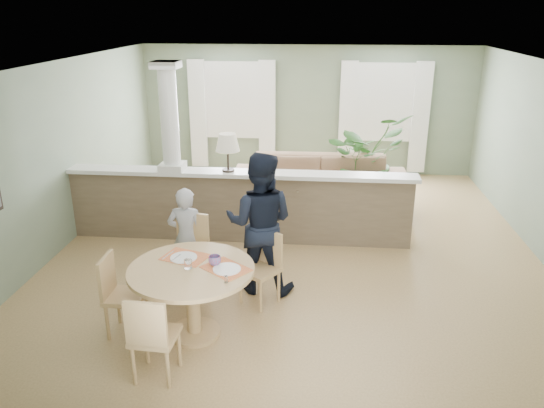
# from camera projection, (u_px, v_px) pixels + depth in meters

# --- Properties ---
(ground) EXTENTS (8.00, 8.00, 0.00)m
(ground) POSITION_uv_depth(u_px,v_px,m) (297.00, 247.00, 8.02)
(ground) COLOR tan
(ground) RESTS_ON ground
(room_shell) EXTENTS (7.02, 8.02, 2.71)m
(room_shell) POSITION_uv_depth(u_px,v_px,m) (299.00, 120.00, 7.98)
(room_shell) COLOR gray
(room_shell) RESTS_ON ground
(pony_wall) EXTENTS (5.32, 0.38, 2.70)m
(pony_wall) POSITION_uv_depth(u_px,v_px,m) (233.00, 197.00, 8.05)
(pony_wall) COLOR #76624C
(pony_wall) RESTS_ON ground
(sofa) EXTENTS (3.14, 1.29, 0.91)m
(sofa) POSITION_uv_depth(u_px,v_px,m) (320.00, 184.00, 9.43)
(sofa) COLOR #8B664C
(sofa) RESTS_ON ground
(houseplant) EXTENTS (1.96, 1.94, 1.64)m
(houseplant) POSITION_uv_depth(u_px,v_px,m) (365.00, 158.00, 9.71)
(houseplant) COLOR #305F26
(houseplant) RESTS_ON ground
(dining_table) EXTENTS (1.35, 1.35, 0.92)m
(dining_table) POSITION_uv_depth(u_px,v_px,m) (193.00, 282.00, 5.66)
(dining_table) COLOR tan
(dining_table) RESTS_ON ground
(chair_far_boy) EXTENTS (0.55, 0.55, 1.01)m
(chair_far_boy) POSITION_uv_depth(u_px,v_px,m) (189.00, 250.00, 6.62)
(chair_far_boy) COLOR tan
(chair_far_boy) RESTS_ON ground
(chair_far_man) EXTENTS (0.56, 0.56, 0.89)m
(chair_far_man) POSITION_uv_depth(u_px,v_px,m) (264.00, 264.00, 6.40)
(chair_far_man) COLOR tan
(chair_far_man) RESTS_ON ground
(chair_near) EXTENTS (0.44, 0.44, 0.93)m
(chair_near) POSITION_uv_depth(u_px,v_px,m) (152.00, 335.00, 4.98)
(chair_near) COLOR tan
(chair_near) RESTS_ON ground
(chair_side) EXTENTS (0.41, 0.41, 0.92)m
(chair_side) POSITION_uv_depth(u_px,v_px,m) (119.00, 291.00, 5.76)
(chair_side) COLOR tan
(chair_side) RESTS_ON ground
(child_person) EXTENTS (0.49, 0.33, 1.33)m
(child_person) POSITION_uv_depth(u_px,v_px,m) (187.00, 238.00, 6.70)
(child_person) COLOR #9A9A9F
(child_person) RESTS_ON ground
(man_person) EXTENTS (0.93, 0.75, 1.81)m
(man_person) POSITION_uv_depth(u_px,v_px,m) (260.00, 223.00, 6.54)
(man_person) COLOR black
(man_person) RESTS_ON ground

